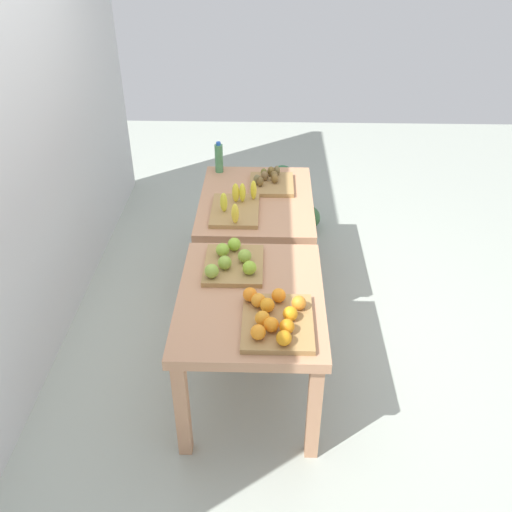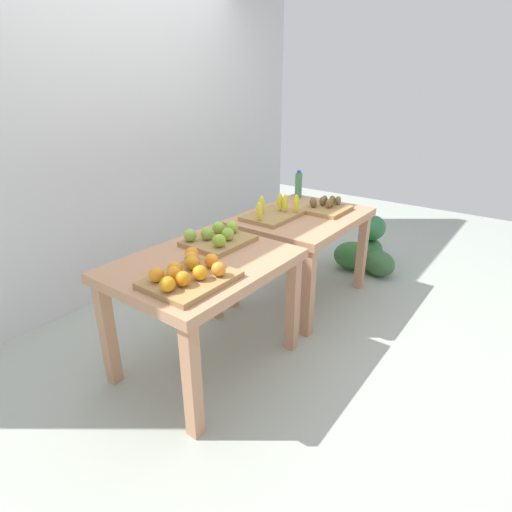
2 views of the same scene
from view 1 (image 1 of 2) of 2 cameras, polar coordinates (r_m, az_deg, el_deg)
ground_plane at (r=3.96m, az=-0.20°, el=-7.25°), size 8.00×8.00×0.00m
back_wall at (r=3.50m, az=-23.55°, el=12.66°), size 4.40×0.12×3.00m
display_table_left at (r=3.14m, az=-0.54°, el=-5.48°), size 1.04×0.80×0.72m
display_table_right at (r=4.07m, az=0.03°, el=4.57°), size 1.04×0.80×0.72m
orange_bin at (r=2.86m, az=1.97°, el=-6.28°), size 0.44×0.37×0.11m
apple_bin at (r=3.26m, az=-2.37°, el=-0.64°), size 0.40×0.34×0.11m
banana_crate at (r=3.82m, az=-2.05°, el=4.94°), size 0.44×0.32×0.17m
kiwi_bin at (r=4.18m, az=1.47°, el=7.52°), size 0.36×0.32×0.10m
water_bottle at (r=4.37m, az=-3.77°, el=9.86°), size 0.06×0.06×0.24m
watermelon_pile at (r=5.06m, az=2.83°, el=5.16°), size 0.63×0.66×0.49m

